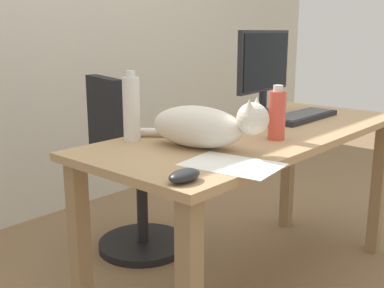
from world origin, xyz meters
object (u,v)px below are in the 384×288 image
(office_chair, at_px, (133,177))
(computer_mouse, at_px, (184,176))
(cat, at_px, (204,126))
(water_bottle, at_px, (131,108))
(spray_bottle, at_px, (277,115))
(monitor, at_px, (264,69))
(keyboard, at_px, (302,116))

(office_chair, xyz_separation_m, computer_mouse, (-0.63, -0.94, 0.35))
(cat, bearing_deg, water_bottle, 107.22)
(computer_mouse, height_order, spray_bottle, spray_bottle)
(computer_mouse, distance_m, water_bottle, 0.57)
(monitor, bearing_deg, computer_mouse, -157.36)
(monitor, height_order, water_bottle, monitor)
(office_chair, height_order, keyboard, office_chair)
(monitor, relative_size, cat, 0.79)
(office_chair, relative_size, computer_mouse, 8.55)
(office_chair, relative_size, keyboard, 2.14)
(monitor, xyz_separation_m, computer_mouse, (-1.10, -0.46, -0.21))
(monitor, distance_m, spray_bottle, 0.61)
(cat, xyz_separation_m, spray_bottle, (0.29, -0.12, 0.02))
(cat, distance_m, computer_mouse, 0.40)
(cat, height_order, computer_mouse, cat)
(keyboard, bearing_deg, computer_mouse, -168.18)
(office_chair, distance_m, monitor, 0.88)
(office_chair, xyz_separation_m, monitor, (0.46, -0.49, 0.56))
(monitor, distance_m, water_bottle, 0.86)
(water_bottle, xyz_separation_m, spray_bottle, (0.38, -0.41, -0.03))
(keyboard, distance_m, spray_bottle, 0.49)
(office_chair, distance_m, keyboard, 0.92)
(monitor, xyz_separation_m, cat, (-0.76, -0.24, -0.15))
(computer_mouse, relative_size, water_bottle, 0.41)
(computer_mouse, bearing_deg, office_chair, 56.22)
(keyboard, distance_m, cat, 0.75)
(monitor, xyz_separation_m, water_bottle, (-0.85, 0.04, -0.10))
(water_bottle, bearing_deg, office_chair, 49.25)
(monitor, distance_m, keyboard, 0.31)
(office_chair, xyz_separation_m, cat, (-0.30, -0.73, 0.42))
(monitor, bearing_deg, keyboard, -92.23)
(keyboard, height_order, spray_bottle, spray_bottle)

